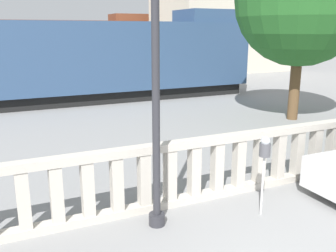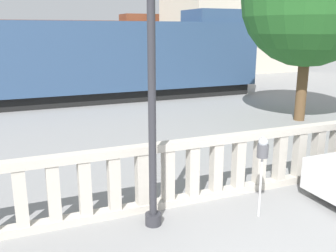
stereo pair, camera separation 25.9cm
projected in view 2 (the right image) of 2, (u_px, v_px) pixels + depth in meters
The scene contains 3 objects.
balustrade at pixel (193, 171), 7.04m from camera, with size 12.78×0.24×1.24m.
lamppost at pixel (151, 46), 5.60m from camera, with size 0.31×0.31×5.41m.
parking_meter at pixel (263, 153), 6.32m from camera, with size 0.19×0.19×1.45m.
Camera 2 is at (-2.96, -2.92, 3.20)m, focal length 40.00 mm.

